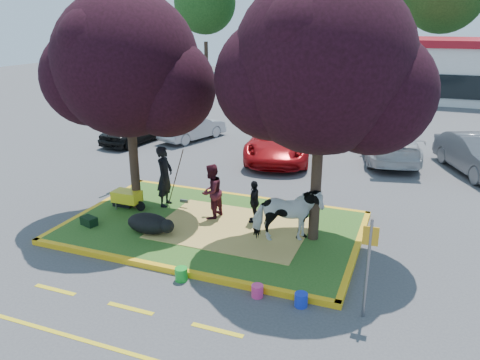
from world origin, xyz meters
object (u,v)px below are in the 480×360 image
(sign_post, at_px, (368,259))
(bucket_pink, at_px, (257,291))
(car_silver, at_px, (193,128))
(wheelbarrow, at_px, (127,197))
(cow, at_px, (287,215))
(calf, at_px, (149,223))
(handler, at_px, (165,176))
(bucket_blue, at_px, (301,300))
(bucket_green, at_px, (181,274))
(car_black, at_px, (135,129))

(sign_post, bearing_deg, bucket_pink, -179.08)
(sign_post, bearing_deg, car_silver, 127.90)
(wheelbarrow, bearing_deg, sign_post, -20.11)
(cow, height_order, calf, cow)
(handler, xyz_separation_m, bucket_blue, (5.35, -3.66, -0.96))
(handler, height_order, bucket_green, handler)
(wheelbarrow, height_order, bucket_green, wheelbarrow)
(bucket_blue, bearing_deg, sign_post, 4.47)
(calf, distance_m, bucket_pink, 4.16)
(handler, bearing_deg, car_silver, 15.62)
(car_black, xyz_separation_m, car_silver, (2.38, 1.52, -0.07))
(sign_post, bearing_deg, wheelbarrow, 157.82)
(sign_post, height_order, bucket_blue, sign_post)
(cow, xyz_separation_m, car_black, (-10.00, 8.09, -0.22))
(bucket_green, bearing_deg, wheelbarrow, 139.47)
(bucket_pink, bearing_deg, sign_post, 2.53)
(calf, height_order, bucket_green, calf)
(calf, xyz_separation_m, bucket_blue, (4.77, -1.69, -0.28))
(calf, height_order, wheelbarrow, wheelbarrow)
(handler, relative_size, bucket_blue, 6.39)
(wheelbarrow, xyz_separation_m, car_black, (-4.75, 7.71, 0.13))
(cow, relative_size, bucket_green, 5.62)
(bucket_pink, height_order, car_black, car_black)
(sign_post, xyz_separation_m, bucket_green, (-4.14, -0.10, -1.16))
(handler, relative_size, bucket_pink, 6.80)
(cow, height_order, handler, handler)
(calf, height_order, bucket_blue, calf)
(bucket_green, distance_m, car_silver, 13.50)
(sign_post, bearing_deg, bucket_green, 179.77)
(calf, distance_m, bucket_blue, 5.07)
(handler, height_order, wheelbarrow, handler)
(car_silver, bearing_deg, car_black, 50.28)
(bucket_green, bearing_deg, calf, 138.42)
(bucket_green, xyz_separation_m, bucket_pink, (1.88, 0.00, -0.02))
(calf, bearing_deg, car_black, 138.51)
(wheelbarrow, xyz_separation_m, sign_post, (7.59, -2.85, 0.77))
(car_silver, bearing_deg, calf, 128.17)
(wheelbarrow, relative_size, sign_post, 0.71)
(bucket_pink, bearing_deg, bucket_blue, 0.00)
(bucket_green, bearing_deg, handler, 124.18)
(cow, height_order, bucket_blue, cow)
(car_black, bearing_deg, bucket_green, -45.61)
(bucket_blue, bearing_deg, wheelbarrow, 154.96)
(handler, xyz_separation_m, car_black, (-5.71, 6.99, -0.43))
(calf, bearing_deg, wheelbarrow, 154.27)
(sign_post, distance_m, bucket_blue, 1.73)
(handler, xyz_separation_m, bucket_green, (2.49, -3.66, -0.95))
(calf, relative_size, car_black, 0.32)
(calf, height_order, handler, handler)
(wheelbarrow, relative_size, car_black, 0.39)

